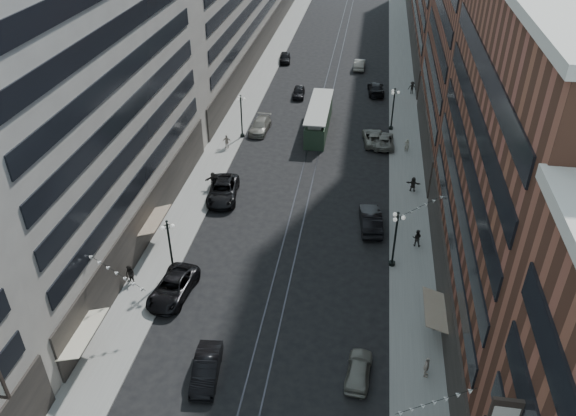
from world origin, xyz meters
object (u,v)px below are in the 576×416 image
Objects in this scene: car_5 at (206,369)px; car_9 at (285,57)px; pedestrian_4 at (427,367)px; lamppost_se_mid at (393,108)px; lamppost_se_far at (395,237)px; car_2 at (173,287)px; lamppost_sw_far at (170,246)px; car_14 at (359,64)px; pedestrian_5 at (213,180)px; car_13 at (299,92)px; pedestrian_8 at (407,145)px; pedestrian_extra_2 at (434,320)px; car_extra_0 at (384,140)px; pedestrian_extra_0 at (413,184)px; pedestrian_2 at (130,275)px; lamppost_sw_mid at (241,115)px; pedestrian_9 at (412,88)px; car_8 at (260,126)px; streetcar at (319,119)px; pedestrian_7 at (417,238)px; car_12 at (376,88)px; pedestrian_6 at (227,142)px; car_11 at (374,137)px; car_10 at (371,220)px; car_7 at (223,191)px; car_4 at (359,370)px.

car_5 reaches higher than car_9.
lamppost_se_mid is at bearing 15.62° from pedestrian_4.
lamppost_se_far reaches higher than car_2.
car_14 is at bearing 76.30° from lamppost_sw_far.
car_13 is at bearing 69.08° from pedestrian_5.
pedestrian_8 is 0.91× the size of pedestrian_extra_2.
car_extra_0 is at bearing -67.14° from car_9.
pedestrian_2 is at bearing 45.54° from pedestrian_extra_0.
lamppost_sw_mid and lamppost_se_mid have the same top height.
pedestrian_9 is at bearing -104.90° from car_extra_0.
lamppost_se_mid reaches higher than car_8.
car_2 is 31.61m from car_8.
streetcar is 34.12m from car_2.
lamppost_se_far reaches higher than pedestrian_7.
pedestrian_6 is at bearing 45.30° from car_12.
lamppost_se_mid reaches higher than pedestrian_7.
car_14 is 2.60× the size of pedestrian_9.
pedestrian_9 reaches higher than pedestrian_extra_2.
pedestrian_2 is 0.99× the size of pedestrian_extra_2.
pedestrian_8 is (1.79, 21.97, -2.13)m from lamppost_se_far.
streetcar is at bearing 145.07° from pedestrian_extra_2.
lamppost_sw_mid reaches higher than pedestrian_2.
car_11 is at bearing 59.85° from lamppost_sw_far.
pedestrian_2 reaches higher than car_12.
pedestrian_extra_2 reaches higher than pedestrian_4.
car_10 is (16.38, -17.37, -2.20)m from lamppost_sw_mid.
car_13 is at bearing 144.47° from lamppost_se_mid.
pedestrian_4 is 15.11m from pedestrian_7.
car_7 reaches higher than car_2.
pedestrian_7 is at bearing -28.54° from pedestrian_5.
pedestrian_2 is (-19.15, 6.91, 0.34)m from car_4.
lamppost_se_far is 1.02× the size of car_10.
pedestrian_2 is at bearing -118.11° from pedestrian_9.
pedestrian_8 is at bearing 105.17° from car_14.
pedestrian_7 is 0.34× the size of car_extra_0.
streetcar is 7.35× the size of pedestrian_extra_0.
pedestrian_extra_2 is at bearing 91.43° from car_12.
lamppost_sw_mid is 1.16× the size of car_5.
lamppost_sw_far reaches higher than pedestrian_2.
car_9 is (-0.32, 43.75, -0.13)m from car_7.
pedestrian_5 is at bearing -49.99° from car_4.
lamppost_sw_far is at bearing 52.25° from car_11.
car_5 is (5.72, -10.15, -2.31)m from lamppost_sw_far.
pedestrian_5 reaches higher than pedestrian_2.
streetcar is at bearing 58.55° from car_7.
car_13 is 2.25× the size of pedestrian_9.
lamppost_se_far reaches higher than pedestrian_6.
pedestrian_7 is at bearing 143.36° from car_10.
pedestrian_5 is at bearing 55.58° from pedestrian_4.
car_4 is (15.26, -6.16, -0.11)m from car_2.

